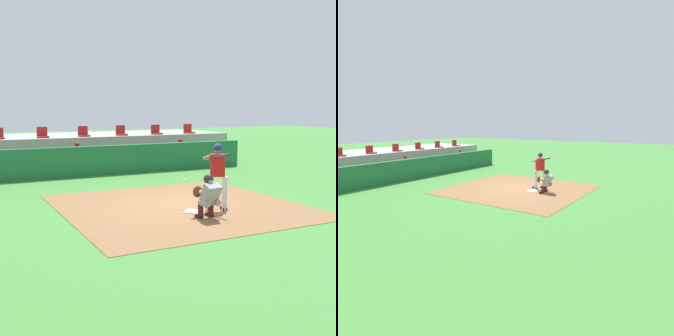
% 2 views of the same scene
% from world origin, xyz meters
% --- Properties ---
extents(ground_plane, '(80.00, 80.00, 0.00)m').
position_xyz_m(ground_plane, '(0.00, 0.00, 0.00)').
color(ground_plane, '#428438').
extents(dirt_infield, '(6.40, 6.40, 0.01)m').
position_xyz_m(dirt_infield, '(0.00, 0.00, 0.01)').
color(dirt_infield, olive).
rests_on(dirt_infield, ground).
extents(home_plate, '(0.62, 0.62, 0.02)m').
position_xyz_m(home_plate, '(0.00, -0.80, 0.02)').
color(home_plate, white).
rests_on(home_plate, dirt_infield).
extents(batter_at_plate, '(0.56, 0.90, 1.80)m').
position_xyz_m(batter_at_plate, '(0.69, -0.84, 1.04)').
color(batter_at_plate, silver).
rests_on(batter_at_plate, ground).
extents(catcher_crouched, '(0.51, 1.73, 1.13)m').
position_xyz_m(catcher_crouched, '(-0.02, -1.54, 0.61)').
color(catcher_crouched, gray).
rests_on(catcher_crouched, ground).
extents(dugout_wall, '(13.00, 0.30, 1.20)m').
position_xyz_m(dugout_wall, '(0.00, 6.50, 0.60)').
color(dugout_wall, '#1E6638').
rests_on(dugout_wall, ground).
extents(dugout_bench, '(11.80, 0.44, 0.45)m').
position_xyz_m(dugout_bench, '(0.00, 7.50, 0.23)').
color(dugout_bench, olive).
rests_on(dugout_bench, ground).
extents(dugout_player_0, '(0.49, 0.70, 1.30)m').
position_xyz_m(dugout_player_0, '(-0.84, 7.34, 0.67)').
color(dugout_player_0, '#939399').
rests_on(dugout_player_0, ground).
extents(dugout_player_1, '(0.49, 0.70, 1.30)m').
position_xyz_m(dugout_player_1, '(4.04, 7.34, 0.67)').
color(dugout_player_1, '#939399').
rests_on(dugout_player_1, ground).
extents(stands_platform, '(15.00, 4.40, 1.40)m').
position_xyz_m(stands_platform, '(0.00, 10.90, 0.70)').
color(stands_platform, '#9E9E99').
rests_on(stands_platform, ground).
extents(stadium_seat_1, '(0.46, 0.46, 0.48)m').
position_xyz_m(stadium_seat_1, '(-3.71, 9.38, 1.53)').
color(stadium_seat_1, '#A51E1E').
rests_on(stadium_seat_1, stands_platform).
extents(stadium_seat_2, '(0.46, 0.46, 0.48)m').
position_xyz_m(stadium_seat_2, '(-1.86, 9.38, 1.53)').
color(stadium_seat_2, '#A51E1E').
rests_on(stadium_seat_2, stands_platform).
extents(stadium_seat_3, '(0.46, 0.46, 0.48)m').
position_xyz_m(stadium_seat_3, '(0.00, 9.38, 1.53)').
color(stadium_seat_3, '#A51E1E').
rests_on(stadium_seat_3, stands_platform).
extents(stadium_seat_4, '(0.46, 0.46, 0.48)m').
position_xyz_m(stadium_seat_4, '(1.86, 9.38, 1.53)').
color(stadium_seat_4, '#A51E1E').
rests_on(stadium_seat_4, stands_platform).
extents(stadium_seat_5, '(0.46, 0.46, 0.48)m').
position_xyz_m(stadium_seat_5, '(3.71, 9.38, 1.53)').
color(stadium_seat_5, '#A51E1E').
rests_on(stadium_seat_5, stands_platform).
extents(stadium_seat_6, '(0.46, 0.46, 0.48)m').
position_xyz_m(stadium_seat_6, '(5.57, 9.38, 1.53)').
color(stadium_seat_6, '#A51E1E').
rests_on(stadium_seat_6, stands_platform).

